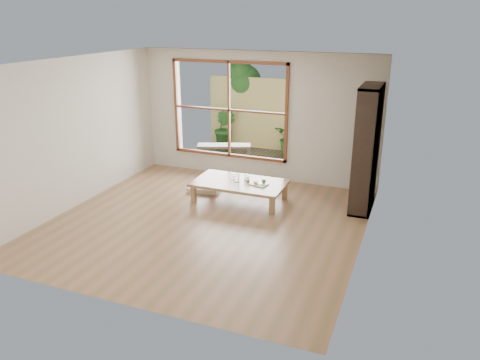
% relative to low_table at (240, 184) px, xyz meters
% --- Properties ---
extents(ground, '(5.00, 5.00, 0.00)m').
position_rel_low_table_xyz_m(ground, '(-0.16, -1.08, -0.32)').
color(ground, '#9F6E4F').
rests_on(ground, ground).
extents(low_table, '(1.68, 0.95, 0.37)m').
position_rel_low_table_xyz_m(low_table, '(0.00, 0.00, 0.00)').
color(low_table, '#9B6D4B').
rests_on(low_table, ground).
extents(floor_cushion, '(0.66, 0.66, 0.09)m').
position_rel_low_table_xyz_m(floor_cushion, '(-0.84, 0.33, -0.28)').
color(floor_cushion, beige).
rests_on(floor_cushion, ground).
extents(bookshelf, '(0.35, 0.98, 2.17)m').
position_rel_low_table_xyz_m(bookshelf, '(2.15, 0.48, 0.76)').
color(bookshelf, black).
rests_on(bookshelf, ground).
extents(glass_tall, '(0.09, 0.09, 0.16)m').
position_rel_low_table_xyz_m(glass_tall, '(-0.04, -0.03, 0.12)').
color(glass_tall, silver).
rests_on(glass_tall, low_table).
extents(glass_mid, '(0.08, 0.08, 0.11)m').
position_rel_low_table_xyz_m(glass_mid, '(0.14, 0.04, 0.10)').
color(glass_mid, silver).
rests_on(glass_mid, low_table).
extents(glass_short, '(0.08, 0.08, 0.10)m').
position_rel_low_table_xyz_m(glass_short, '(0.08, 0.12, 0.09)').
color(glass_short, silver).
rests_on(glass_short, low_table).
extents(glass_small, '(0.07, 0.07, 0.09)m').
position_rel_low_table_xyz_m(glass_small, '(-0.16, 0.05, 0.09)').
color(glass_small, silver).
rests_on(glass_small, low_table).
extents(food_tray, '(0.35, 0.29, 0.10)m').
position_rel_low_table_xyz_m(food_tray, '(0.39, -0.01, 0.07)').
color(food_tray, white).
rests_on(food_tray, low_table).
extents(deck, '(2.80, 2.00, 0.05)m').
position_rel_low_table_xyz_m(deck, '(-0.76, 2.48, -0.32)').
color(deck, '#352F26').
rests_on(deck, ground).
extents(garden_bench, '(1.28, 0.77, 0.39)m').
position_rel_low_table_xyz_m(garden_bench, '(-1.22, 2.11, 0.03)').
color(garden_bench, black).
rests_on(garden_bench, deck).
extents(bamboo_fence, '(2.80, 0.06, 1.80)m').
position_rel_low_table_xyz_m(bamboo_fence, '(-0.76, 3.48, 0.58)').
color(bamboo_fence, '#CEBE69').
rests_on(bamboo_fence, ground).
extents(shrub_right, '(0.85, 0.77, 0.86)m').
position_rel_low_table_xyz_m(shrub_right, '(0.10, 3.20, 0.13)').
color(shrub_right, '#265921').
rests_on(shrub_right, deck).
extents(shrub_left, '(0.60, 0.50, 1.00)m').
position_rel_low_table_xyz_m(shrub_left, '(-1.68, 3.22, 0.20)').
color(shrub_left, '#265921').
rests_on(shrub_left, deck).
extents(garden_tree, '(1.04, 0.85, 2.22)m').
position_rel_low_table_xyz_m(garden_tree, '(-1.43, 3.78, 1.30)').
color(garden_tree, '#4C3D2D').
rests_on(garden_tree, ground).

